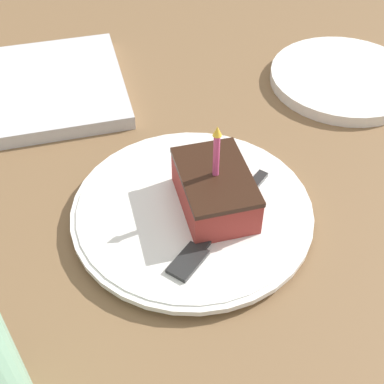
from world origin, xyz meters
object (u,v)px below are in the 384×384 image
(plate, at_px, (192,212))
(fork, at_px, (217,228))
(cake_slice, at_px, (215,189))
(marble_board, at_px, (33,89))
(side_plate, at_px, (344,78))

(plate, xyz_separation_m, fork, (0.02, -0.04, 0.01))
(fork, bearing_deg, cake_slice, 78.06)
(fork, xyz_separation_m, marble_board, (-0.18, 0.33, -0.01))
(cake_slice, height_order, marble_board, cake_slice)
(plate, height_order, fork, fork)
(plate, xyz_separation_m, side_plate, (0.29, 0.21, -0.00))
(side_plate, bearing_deg, fork, -137.81)
(plate, bearing_deg, fork, -65.63)
(plate, xyz_separation_m, cake_slice, (0.02, -0.00, 0.03))
(plate, bearing_deg, cake_slice, -6.92)
(marble_board, bearing_deg, fork, -61.58)
(plate, distance_m, side_plate, 0.36)
(fork, bearing_deg, side_plate, 42.19)
(plate, bearing_deg, marble_board, 118.94)
(side_plate, bearing_deg, marble_board, 169.29)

